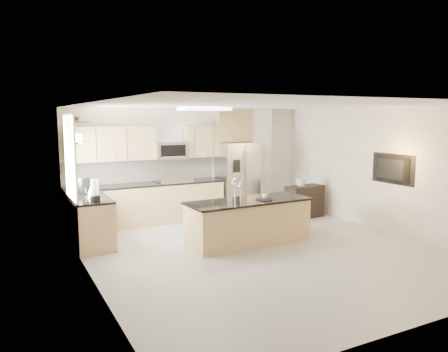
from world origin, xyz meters
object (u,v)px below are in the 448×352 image
cup (265,196)px  flower_vase (302,173)px  microwave (170,151)px  credenza (304,202)px  kettle (91,191)px  range (173,201)px  blender (95,192)px  refrigerator (237,179)px  island (248,221)px  coffee_maker (84,186)px  platter (264,200)px  television (390,169)px  bowl (73,118)px

cup → flower_vase: flower_vase is taller
microwave → credenza: microwave is taller
credenza → kettle: size_ratio=4.22×
range → blender: 2.73m
microwave → kettle: size_ratio=3.33×
flower_vase → range: bearing=159.2°
refrigerator → island: refrigerator is taller
cup → coffee_maker: coffee_maker is taller
range → platter: (0.90, -2.49, 0.37)m
range → television: (3.51, -3.12, 0.88)m
credenza → coffee_maker: coffee_maker is taller
refrigerator → microwave: bearing=174.1°
credenza → platter: (-2.02, -1.36, 0.46)m
coffee_maker → bowl: 1.32m
coffee_maker → bowl: size_ratio=0.86×
cup → kettle: kettle is taller
microwave → range: bearing=-90.0°
credenza → blender: size_ratio=2.39×
island → kettle: (-2.66, 1.33, 0.60)m
kettle → flower_vase: (4.87, -0.06, 0.06)m
flower_vase → coffee_maker: bearing=175.8°
island → platter: (0.26, -0.14, 0.42)m
credenza → flower_vase: flower_vase is taller
island → refrigerator: bearing=64.1°
range → blender: (-2.07, -1.65, 0.62)m
platter → microwave: bearing=109.0°
kettle → cup: bearing=-24.6°
range → bowl: 3.05m
credenza → blender: bearing=179.1°
credenza → bowl: bearing=169.1°
kettle → bowl: 1.40m
island → television: 3.12m
coffee_maker → bowl: bowl is taller
island → credenza: bearing=26.3°
cup → range: bearing=112.0°
microwave → kettle: bearing=-150.4°
platter → television: (2.61, -0.63, 0.50)m
island → cup: (0.34, -0.05, 0.47)m
coffee_maker → microwave: bearing=22.0°
cup → island: bearing=171.9°
platter → television: television is taller
platter → island: bearing=152.6°
island → bowl: bowl is taller
microwave → flower_vase: microwave is taller
refrigerator → island: size_ratio=0.73×
refrigerator → blender: size_ratio=4.42×
refrigerator → blender: 4.07m
credenza → platter: platter is taller
platter → coffee_maker: coffee_maker is taller
range → cup: (0.97, -2.40, 0.41)m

